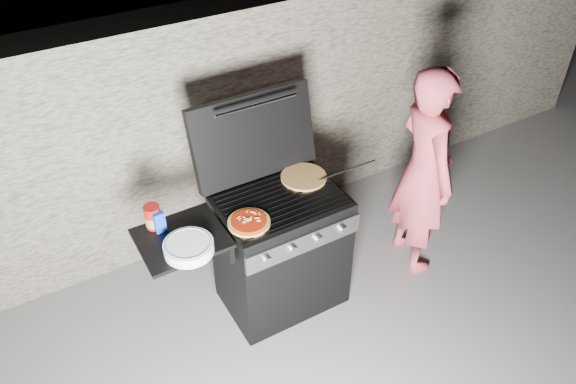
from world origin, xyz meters
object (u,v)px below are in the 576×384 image
pizza_topped (249,222)px  gas_grill (249,265)px  person (424,173)px  sauce_jar (153,217)px

pizza_topped → gas_grill: bearing=74.4°
gas_grill → person: person is taller
gas_grill → sauce_jar: size_ratio=8.83×
sauce_jar → pizza_topped: bearing=-28.6°
person → pizza_topped: bearing=100.1°
sauce_jar → person: bearing=-9.0°
sauce_jar → person: 1.87m
gas_grill → sauce_jar: sauce_jar is taller
sauce_jar → person: (1.84, -0.29, -0.17)m
pizza_topped → sauce_jar: size_ratio=1.69×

